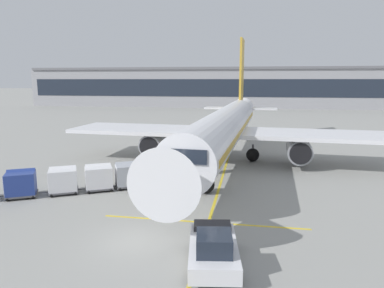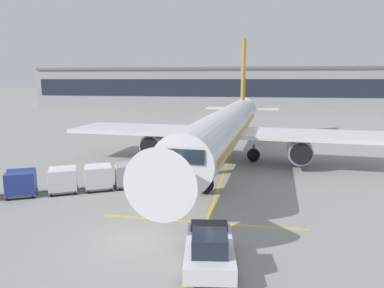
# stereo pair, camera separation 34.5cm
# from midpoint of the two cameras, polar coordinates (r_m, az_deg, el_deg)

# --- Properties ---
(ground_plane) EXTENTS (600.00, 600.00, 0.00)m
(ground_plane) POSITION_cam_midpoint_polar(r_m,az_deg,el_deg) (18.77, -9.63, -15.39)
(ground_plane) COLOR gray
(parked_airplane) EXTENTS (31.76, 41.11, 13.75)m
(parked_airplane) POSITION_cam_midpoint_polar(r_m,az_deg,el_deg) (34.83, 5.14, 2.68)
(parked_airplane) COLOR white
(parked_airplane) RESTS_ON ground
(belt_loader) EXTENTS (5.40, 3.69, 2.59)m
(belt_loader) POSITION_cam_midpoint_polar(r_m,az_deg,el_deg) (29.42, -4.22, -4.02)
(belt_loader) COLOR gold
(belt_loader) RESTS_ON ground
(baggage_cart_lead) EXTENTS (2.78, 2.34, 1.91)m
(baggage_cart_lead) POSITION_cam_midpoint_polar(r_m,az_deg,el_deg) (27.30, -10.60, -4.90)
(baggage_cart_lead) COLOR #515156
(baggage_cart_lead) RESTS_ON ground
(baggage_cart_second) EXTENTS (2.78, 2.34, 1.91)m
(baggage_cart_second) POSITION_cam_midpoint_polar(r_m,az_deg,el_deg) (27.11, -15.27, -5.20)
(baggage_cart_second) COLOR #515156
(baggage_cart_second) RESTS_ON ground
(baggage_cart_third) EXTENTS (2.78, 2.34, 1.91)m
(baggage_cart_third) POSITION_cam_midpoint_polar(r_m,az_deg,el_deg) (27.14, -20.58, -5.49)
(baggage_cart_third) COLOR #515156
(baggage_cart_third) RESTS_ON ground
(baggage_cart_fourth) EXTENTS (2.78, 2.34, 1.91)m
(baggage_cart_fourth) POSITION_cam_midpoint_polar(r_m,az_deg,el_deg) (27.47, -26.40, -5.73)
(baggage_cart_fourth) COLOR #515156
(baggage_cart_fourth) RESTS_ON ground
(pushback_tug) EXTENTS (2.69, 4.65, 1.83)m
(pushback_tug) POSITION_cam_midpoint_polar(r_m,az_deg,el_deg) (16.06, 2.85, -16.62)
(pushback_tug) COLOR silver
(pushback_tug) RESTS_ON ground
(ground_crew_by_loader) EXTENTS (0.51, 0.39, 1.74)m
(ground_crew_by_loader) POSITION_cam_midpoint_polar(r_m,az_deg,el_deg) (30.06, -8.85, -3.43)
(ground_crew_by_loader) COLOR #514C42
(ground_crew_by_loader) RESTS_ON ground
(ground_crew_by_carts) EXTENTS (0.54, 0.36, 1.74)m
(ground_crew_by_carts) POSITION_cam_midpoint_polar(r_m,az_deg,el_deg) (29.54, -7.89, -3.65)
(ground_crew_by_carts) COLOR #514C42
(ground_crew_by_carts) RESTS_ON ground
(safety_cone_engine_keepout) EXTENTS (0.64, 0.64, 0.73)m
(safety_cone_engine_keepout) POSITION_cam_midpoint_polar(r_m,az_deg,el_deg) (32.41, -8.90, -3.59)
(safety_cone_engine_keepout) COLOR black
(safety_cone_engine_keepout) RESTS_ON ground
(safety_cone_wingtip) EXTENTS (0.53, 0.53, 0.61)m
(safety_cone_wingtip) POSITION_cam_midpoint_polar(r_m,az_deg,el_deg) (32.30, -6.18, -3.68)
(safety_cone_wingtip) COLOR black
(safety_cone_wingtip) RESTS_ON ground
(safety_cone_nose_mark) EXTENTS (0.66, 0.66, 0.74)m
(safety_cone_nose_mark) POSITION_cam_midpoint_polar(r_m,az_deg,el_deg) (36.18, -6.80, -2.05)
(safety_cone_nose_mark) COLOR black
(safety_cone_nose_mark) RESTS_ON ground
(apron_guidance_line_lead_in) EXTENTS (0.20, 110.00, 0.01)m
(apron_guidance_line_lead_in) POSITION_cam_midpoint_polar(r_m,az_deg,el_deg) (34.71, 5.34, -3.16)
(apron_guidance_line_lead_in) COLOR yellow
(apron_guidance_line_lead_in) RESTS_ON ground
(apron_guidance_line_stop_bar) EXTENTS (12.00, 0.20, 0.01)m
(apron_guidance_line_stop_bar) POSITION_cam_midpoint_polar(r_m,az_deg,el_deg) (20.78, 1.42, -12.59)
(apron_guidance_line_stop_bar) COLOR yellow
(apron_guidance_line_stop_bar) RESTS_ON ground
(terminal_building) EXTENTS (123.25, 17.64, 11.75)m
(terminal_building) POSITION_cam_midpoint_polar(r_m,az_deg,el_deg) (110.50, 6.13, 9.15)
(terminal_building) COLOR #939399
(terminal_building) RESTS_ON ground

